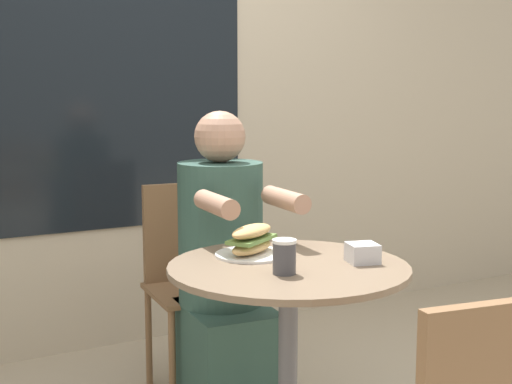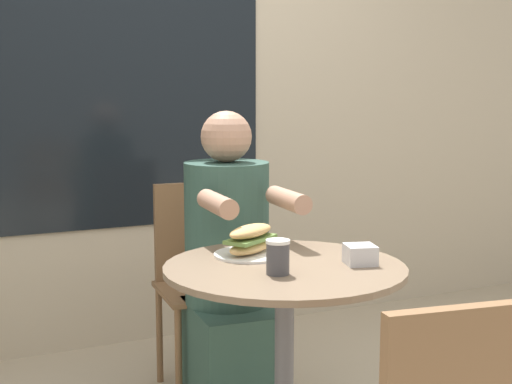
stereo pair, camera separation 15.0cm
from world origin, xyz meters
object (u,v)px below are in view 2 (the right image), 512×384
(seated_diner, at_px, (230,286))
(sandwich_on_plate, at_px, (251,243))
(diner_chair, at_px, (200,266))
(drink_cup, at_px, (278,257))
(cafe_table, at_px, (284,326))

(seated_diner, bearing_deg, sandwich_on_plate, 81.25)
(diner_chair, distance_m, drink_cup, 1.02)
(cafe_table, relative_size, seated_diner, 0.63)
(cafe_table, bearing_deg, diner_chair, 85.86)
(sandwich_on_plate, bearing_deg, drink_cup, -96.63)
(cafe_table, bearing_deg, drink_cup, -128.32)
(cafe_table, xyz_separation_m, sandwich_on_plate, (-0.04, 0.16, 0.24))
(diner_chair, height_order, drink_cup, diner_chair)
(diner_chair, bearing_deg, seated_diner, 93.09)
(diner_chair, bearing_deg, cafe_table, 90.69)
(cafe_table, bearing_deg, seated_diner, 84.37)
(seated_diner, distance_m, drink_cup, 0.70)
(diner_chair, height_order, sandwich_on_plate, diner_chair)
(diner_chair, relative_size, sandwich_on_plate, 3.64)
(seated_diner, distance_m, sandwich_on_plate, 0.47)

